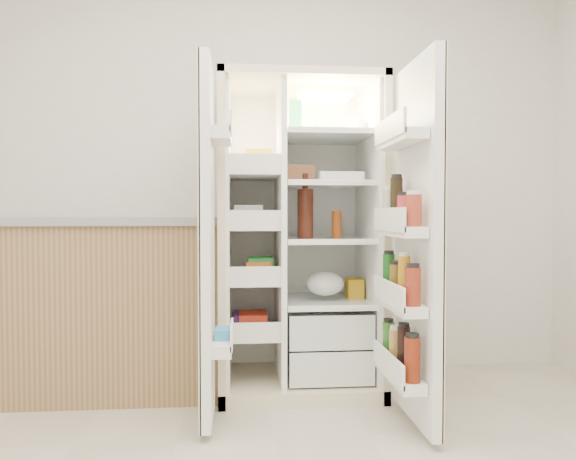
{
  "coord_description": "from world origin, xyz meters",
  "views": [
    {
      "loc": [
        -0.16,
        -1.57,
        1.03
      ],
      "look_at": [
        0.1,
        1.25,
        0.95
      ],
      "focal_mm": 34.0,
      "sensor_mm": 36.0,
      "label": 1
    }
  ],
  "objects": [
    {
      "name": "wall_back",
      "position": [
        0.0,
        2.0,
        1.35
      ],
      "size": [
        4.0,
        0.02,
        2.7
      ],
      "primitive_type": "cube",
      "color": "silver",
      "rests_on": "floor"
    },
    {
      "name": "refrigerator",
      "position": [
        0.21,
        1.65,
        0.74
      ],
      "size": [
        0.92,
        0.7,
        1.8
      ],
      "color": "beige",
      "rests_on": "floor"
    },
    {
      "name": "fridge_door",
      "position": [
        0.67,
        0.96,
        0.87
      ],
      "size": [
        0.17,
        0.58,
        1.72
      ],
      "color": "white",
      "rests_on": "floor"
    },
    {
      "name": "freezer_door",
      "position": [
        -0.31,
        1.05,
        0.89
      ],
      "size": [
        0.15,
        0.4,
        1.72
      ],
      "color": "white",
      "rests_on": "floor"
    },
    {
      "name": "kitchen_counter",
      "position": [
        -0.91,
        1.68,
        0.51
      ],
      "size": [
        1.4,
        0.74,
        1.01
      ],
      "color": "#95774A",
      "rests_on": "floor"
    }
  ]
}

